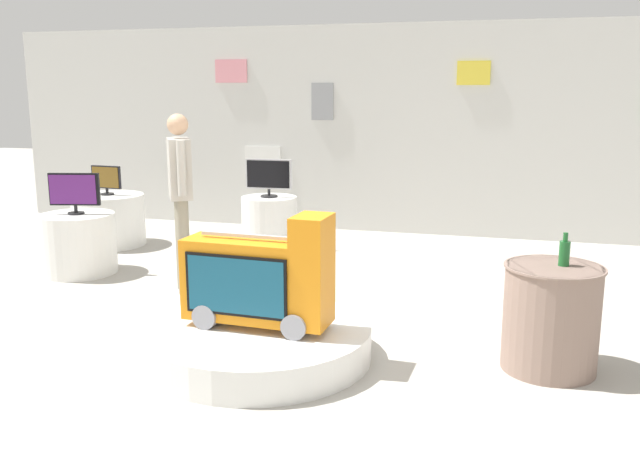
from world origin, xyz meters
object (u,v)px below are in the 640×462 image
object	(u,v)px
tv_on_center_rear	(74,191)
shopper_browsing_near_truck	(180,189)
novelty_firetruck_tv	(260,281)
display_pedestal_left_rear	(269,222)
tv_on_right_rear	(106,179)
display_pedestal_center_rear	(78,244)
side_table_round	(551,317)
display_pedestal_right_rear	(109,220)
main_display_pedestal	(259,342)
tv_on_left_rear	(269,176)
bottle_on_side_table	(564,252)

from	to	relation	value
tv_on_center_rear	shopper_browsing_near_truck	size ratio (longest dim) A/B	0.31
novelty_firetruck_tv	display_pedestal_left_rear	bearing A→B (deg)	108.56
novelty_firetruck_tv	tv_on_right_rear	distance (m)	4.36
display_pedestal_center_rear	tv_on_center_rear	world-z (taller)	tv_on_center_rear
side_table_round	shopper_browsing_near_truck	xyz separation A→B (m)	(-3.34, 1.05, 0.63)
display_pedestal_left_rear	display_pedestal_right_rear	bearing A→B (deg)	-169.35
main_display_pedestal	display_pedestal_left_rear	world-z (taller)	display_pedestal_left_rear
main_display_pedestal	tv_on_right_rear	xyz separation A→B (m)	(-3.13, 2.99, 0.73)
tv_on_left_rear	display_pedestal_right_rear	size ratio (longest dim) A/B	0.66
display_pedestal_right_rear	tv_on_right_rear	size ratio (longest dim) A/B	2.13
novelty_firetruck_tv	shopper_browsing_near_truck	distance (m)	1.97
display_pedestal_center_rear	bottle_on_side_table	bearing A→B (deg)	-15.64
novelty_firetruck_tv	display_pedestal_center_rear	bearing A→B (deg)	147.62
tv_on_center_rear	display_pedestal_right_rear	size ratio (longest dim) A/B	0.60
tv_on_right_rear	display_pedestal_left_rear	bearing A→B (deg)	10.77
display_pedestal_right_rear	shopper_browsing_near_truck	xyz separation A→B (m)	(1.84, -1.60, 0.69)
display_pedestal_right_rear	tv_on_right_rear	distance (m)	0.52
display_pedestal_right_rear	tv_on_center_rear	bearing A→B (deg)	-71.06
tv_on_right_rear	novelty_firetruck_tv	bearing A→B (deg)	-43.53
tv_on_center_rear	tv_on_right_rear	bearing A→B (deg)	108.99
side_table_round	bottle_on_side_table	world-z (taller)	bottle_on_side_table
main_display_pedestal	display_pedestal_right_rear	xyz separation A→B (m)	(-3.13, 2.99, 0.20)
bottle_on_side_table	tv_on_left_rear	bearing A→B (deg)	137.01
display_pedestal_left_rear	side_table_round	xyz separation A→B (m)	(3.16, -3.03, 0.06)
tv_on_center_rear	bottle_on_side_table	bearing A→B (deg)	-15.59
novelty_firetruck_tv	tv_on_left_rear	bearing A→B (deg)	108.59
main_display_pedestal	display_pedestal_right_rear	distance (m)	4.34
main_display_pedestal	bottle_on_side_table	xyz separation A→B (m)	(2.10, 0.37, 0.72)
tv_on_right_rear	shopper_browsing_near_truck	size ratio (longest dim) A/B	0.24
tv_on_left_rear	bottle_on_side_table	xyz separation A→B (m)	(3.22, -3.00, -0.06)
tv_on_left_rear	bottle_on_side_table	distance (m)	4.40
main_display_pedestal	side_table_round	world-z (taller)	side_table_round
tv_on_left_rear	shopper_browsing_near_truck	distance (m)	1.99
main_display_pedestal	shopper_browsing_near_truck	xyz separation A→B (m)	(-1.30, 1.39, 0.89)
main_display_pedestal	tv_on_center_rear	world-z (taller)	tv_on_center_rear
bottle_on_side_table	side_table_round	bearing A→B (deg)	-156.00
tv_on_center_rear	tv_on_right_rear	size ratio (longest dim) A/B	1.27
display_pedestal_left_rear	bottle_on_side_table	distance (m)	4.43
side_table_round	shopper_browsing_near_truck	size ratio (longest dim) A/B	0.44
novelty_firetruck_tv	display_pedestal_right_rear	xyz separation A→B (m)	(-3.16, 3.00, -0.27)
main_display_pedestal	side_table_round	distance (m)	2.09
novelty_firetruck_tv	tv_on_left_rear	distance (m)	3.58
tv_on_left_rear	shopper_browsing_near_truck	bearing A→B (deg)	-95.29
tv_on_left_rear	tv_on_center_rear	distance (m)	2.29
main_display_pedestal	tv_on_right_rear	bearing A→B (deg)	136.35
display_pedestal_left_rear	tv_on_right_rear	world-z (taller)	tv_on_right_rear
novelty_firetruck_tv	side_table_round	world-z (taller)	novelty_firetruck_tv
main_display_pedestal	bottle_on_side_table	bearing A→B (deg)	10.00
bottle_on_side_table	shopper_browsing_near_truck	distance (m)	3.55
side_table_round	tv_on_left_rear	bearing A→B (deg)	136.24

